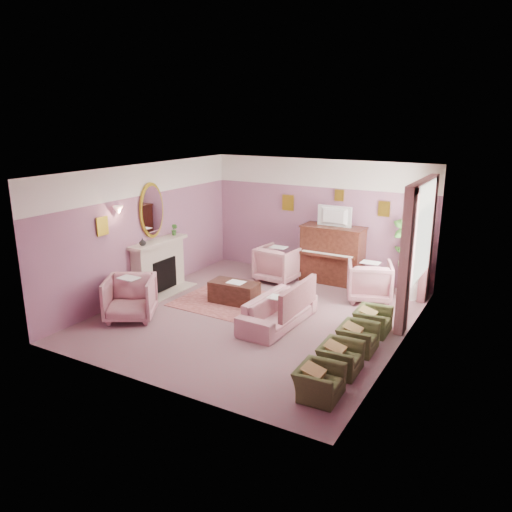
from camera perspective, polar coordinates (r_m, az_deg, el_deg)
The scene contains 48 objects.
floor at distance 9.78m, azimuth 0.04°, elevation -6.85°, with size 5.50×6.00×0.01m, color #845E66.
ceiling at distance 9.08m, azimuth 0.05°, elevation 9.70°, with size 5.50×6.00×0.01m, color silver.
wall_back at distance 11.96m, azimuth 7.19°, elevation 4.26°, with size 5.50×0.02×2.80m, color #795373.
wall_front at distance 7.00m, azimuth -12.23°, elevation -4.30°, with size 5.50×0.02×2.80m, color #795373.
wall_left at distance 10.92m, azimuth -12.62°, elevation 2.90°, with size 0.02×6.00×2.80m, color #795373.
wall_right at distance 8.37m, azimuth 16.64°, elevation -1.28°, with size 0.02×6.00×2.80m, color #795373.
picture_rail_band at distance 11.79m, azimuth 7.35°, elevation 9.38°, with size 5.50×0.01×0.65m, color white.
stripe_panel at distance 9.69m, azimuth 18.22°, elevation -1.14°, with size 0.01×3.00×2.15m, color beige.
fireplace_surround at distance 11.17m, azimuth -11.07°, elevation -1.24°, with size 0.30×1.40×1.10m, color beige.
fireplace_inset at distance 11.15m, azimuth -10.63°, elevation -2.05°, with size 0.18×0.72×0.68m, color black.
fire_ember at distance 11.18m, azimuth -10.43°, elevation -2.96°, with size 0.06×0.54×0.10m, color orange.
mantel_shelf at distance 11.00m, azimuth -11.10°, elevation 1.58°, with size 0.40×1.55×0.07m, color beige.
hearth at distance 11.21m, azimuth -10.14°, elevation -4.02°, with size 0.55×1.50×0.02m, color beige.
mirror_frame at distance 10.95m, azimuth -11.85°, elevation 5.12°, with size 0.04×0.72×1.20m, color #B09E23.
mirror_glass at distance 10.93m, azimuth -11.75°, elevation 5.11°, with size 0.01×0.60×1.06m, color white.
sconce_shade at distance 10.11m, azimuth -15.48°, elevation 5.06°, with size 0.20×0.20×0.16m, color #FFB9A2.
piano at distance 11.67m, azimuth 8.72°, elevation 0.12°, with size 1.40×0.60×1.30m, color #451F15.
piano_keyshelf at distance 11.33m, azimuth 8.09°, elevation 0.05°, with size 1.30×0.12×0.06m, color #451F15.
piano_keys at distance 11.32m, azimuth 8.10°, elevation 0.24°, with size 1.20×0.08×0.02m, color white.
piano_top at distance 11.51m, azimuth 8.86°, elevation 3.29°, with size 1.45×0.65×0.04m, color #451F15.
television at distance 11.41m, azimuth 8.83°, elevation 4.66°, with size 0.80×0.12×0.48m, color black.
print_back_left at distance 12.19m, azimuth 3.68°, elevation 6.10°, with size 0.30×0.03×0.38m, color #B09E23.
print_back_right at distance 11.36m, azimuth 14.43°, elevation 5.24°, with size 0.26×0.03×0.34m, color #B09E23.
print_back_mid at distance 11.64m, azimuth 9.50°, elevation 6.86°, with size 0.22×0.03×0.26m, color #B09E23.
print_left_wall at distance 9.99m, azimuth -17.15°, elevation 3.28°, with size 0.03×0.28×0.36m, color #B09E23.
window_blind at distance 9.78m, azimuth 18.63°, elevation 2.77°, with size 0.03×1.40×1.80m, color silver.
curtain_left at distance 9.01m, azimuth 16.74°, elevation -0.75°, with size 0.16×0.34×2.60m, color #975860.
curtain_right at distance 10.76m, azimuth 19.03°, elevation 1.68°, with size 0.16×0.34×2.60m, color #975860.
pelmet at distance 9.65m, azimuth 18.61°, elevation 7.81°, with size 0.16×2.20×0.16m, color #975860.
mantel_plant at distance 11.37m, azimuth -9.31°, elevation 3.00°, with size 0.16×0.16×0.28m, color #377728.
mantel_vase at distance 10.61m, azimuth -12.84°, elevation 1.57°, with size 0.16×0.16×0.16m, color white.
area_rug at distance 10.41m, azimuth -2.02°, elevation -5.38°, with size 2.50×1.80×0.01m, color #A05452.
coffee_table at distance 10.37m, azimuth -2.50°, elevation -4.17°, with size 1.00×0.50×0.45m, color #381E15.
table_paper at distance 10.27m, azimuth -2.28°, elevation -3.02°, with size 0.35×0.28×0.01m, color white.
sofa at distance 9.27m, azimuth 2.55°, elevation -5.67°, with size 0.62×1.86×0.75m, color #C78B92.
sofa_throw at distance 9.02m, azimuth 4.84°, elevation -4.79°, with size 0.09×1.41×0.52m, color #975860.
floral_armchair_left at distance 11.66m, azimuth 2.57°, elevation -0.69°, with size 0.88×0.88×0.92m, color #C78B92.
floral_armchair_right at distance 10.72m, azimuth 12.84°, elevation -2.57°, with size 0.88×0.88×0.92m, color #C78B92.
floral_armchair_front at distance 9.78m, azimuth -14.21°, elevation -4.44°, with size 0.88×0.88×0.92m, color #C78B92.
olive_chair_a at distance 7.10m, azimuth 7.24°, elevation -13.59°, with size 0.47×0.67×0.58m, color #4A542C.
olive_chair_b at distance 7.78m, azimuth 9.62°, elevation -10.93°, with size 0.47×0.67×0.58m, color #4A542C.
olive_chair_c at distance 8.49m, azimuth 11.57°, elevation -8.69°, with size 0.47×0.67×0.58m, color #4A542C.
olive_chair_d at distance 9.21m, azimuth 13.20°, elevation -6.79°, with size 0.47×0.67×0.58m, color #4A542C.
side_table at distance 11.17m, azimuth 17.19°, elevation -2.74°, with size 0.52×0.52×0.70m, color white.
side_plant_big at distance 11.02m, azimuth 17.40°, elevation -0.18°, with size 0.30×0.30×0.34m, color #377728.
side_plant_small at distance 10.91m, azimuth 17.89°, elevation -0.54°, with size 0.16×0.16×0.28m, color #377728.
palm_pot at distance 11.30m, azimuth 16.70°, elevation -3.46°, with size 0.34×0.34×0.34m, color #A1724E.
palm_plant at distance 11.05m, azimuth 17.06°, elevation 0.91°, with size 0.76×0.76×1.44m, color #377728.
Camera 1 is at (4.46, -7.85, 3.76)m, focal length 35.00 mm.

